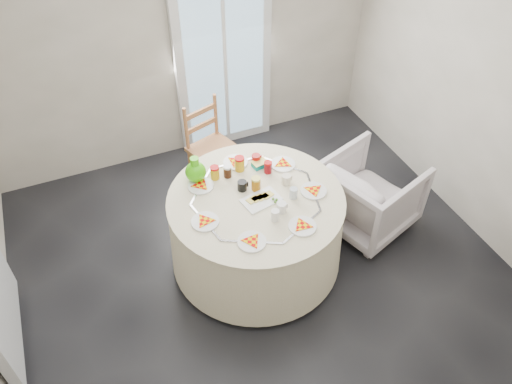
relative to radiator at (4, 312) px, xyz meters
name	(u,v)px	position (x,y,z in m)	size (l,w,h in m)	color
floor	(265,278)	(1.94, -0.20, -0.38)	(4.00, 4.00, 0.00)	black
wall_back	(180,35)	(1.94, 1.80, 0.92)	(4.00, 0.02, 2.60)	#BCB5A3
wall_right	(500,95)	(3.94, -0.20, 0.92)	(0.02, 4.00, 2.60)	#BCB5A3
glass_door	(223,54)	(2.34, 1.75, 0.67)	(1.00, 0.08, 2.10)	silver
radiator	(4,312)	(0.00, 0.00, 0.00)	(0.07, 1.00, 0.55)	silver
table	(256,230)	(1.95, 0.03, -0.01)	(1.43, 1.43, 0.72)	beige
wooden_chair	(213,147)	(1.97, 1.09, 0.09)	(0.41, 0.39, 0.91)	#9F6C35
armchair	(370,191)	(3.06, 0.04, 0.01)	(0.75, 0.70, 0.77)	beige
place_settings	(256,195)	(1.95, 0.03, 0.39)	(1.12, 1.12, 0.02)	white
jar_cluster	(240,168)	(1.94, 0.32, 0.44)	(0.48, 0.24, 0.14)	brown
butter_tub	(260,162)	(2.13, 0.37, 0.41)	(0.13, 0.09, 0.05)	#048987
green_pitcher	(195,167)	(1.60, 0.41, 0.49)	(0.17, 0.17, 0.22)	#3EC40A
cheese_platter	(261,197)	(1.98, -0.02, 0.39)	(0.29, 0.19, 0.04)	white
mugs_glasses	(269,186)	(2.07, 0.04, 0.43)	(0.55, 0.55, 0.10)	gray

